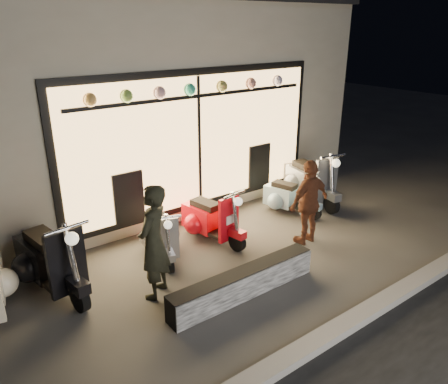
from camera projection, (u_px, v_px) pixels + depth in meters
The scene contains 11 objects.
ground at pixel (227, 271), 6.82m from camera, with size 40.00×40.00×0.00m, color #383533.
kerb at pixel (326, 337), 5.31m from camera, with size 40.00×0.25×0.12m, color slate.
shop_building at pixel (93, 95), 9.78m from camera, with size 10.20×6.23×4.20m.
graffiti_barrier at pixel (243, 283), 6.15m from camera, with size 2.39×0.28×0.40m, color black.
scooter_silver at pixel (161, 234), 7.24m from camera, with size 0.64×1.23×0.88m.
scooter_red at pixel (208, 217), 7.75m from camera, with size 0.58×1.38×0.98m.
scooter_black at pixel (48, 258), 6.28m from camera, with size 0.69×1.65×1.17m.
scooter_blue at pixel (286, 196), 8.83m from camera, with size 0.62×1.24×0.88m.
scooter_grey at pixel (307, 179), 9.43m from camera, with size 0.71×1.63×1.16m.
man at pixel (154, 242), 5.96m from camera, with size 0.60×0.40×1.66m, color black.
woman at pixel (309, 202), 7.47m from camera, with size 0.88×0.37×1.51m, color brown.
Camera 1 is at (-3.58, -4.70, 3.63)m, focal length 35.00 mm.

